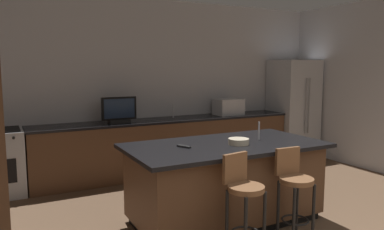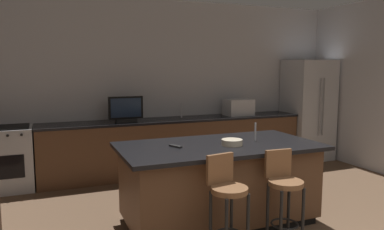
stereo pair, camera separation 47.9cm
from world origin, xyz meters
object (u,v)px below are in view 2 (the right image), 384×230
Objects in this scene: range_oven at (4,159)px; fruit_bowl at (232,142)px; bar_stool_right at (284,190)px; bar_stool_left at (227,198)px; kitchen_island at (219,183)px; microwave at (238,107)px; tv_remote at (175,146)px; refrigerator at (308,110)px; tv_monitor at (126,110)px.

range_oven is 4.00× the size of fruit_bowl.
bar_stool_left is at bearing -175.47° from bar_stool_right.
kitchen_island is 4.70× the size of microwave.
microwave is at bearing 59.50° from fruit_bowl.
tv_remote is at bearing 94.79° from bar_stool_left.
fruit_bowl reaches higher than bar_stool_right.
fruit_bowl reaches higher than bar_stool_left.
microwave reaches higher than fruit_bowl.
bar_stool_left is 5.75× the size of tv_remote.
fruit_bowl is (-1.34, -2.27, -0.11)m from microwave.
microwave is at bearing 49.62° from bar_stool_left.
tv_remote is (1.87, -2.12, 0.46)m from range_oven.
bar_stool_left is 4.17× the size of fruit_bowl.
refrigerator is 1.49m from microwave.
range_oven is 3.99m from bar_stool_right.
refrigerator reaches higher than microwave.
tv_monitor is 2.08m from tv_remote.
refrigerator reaches higher than tv_remote.
tv_remote is (-0.62, 0.15, -0.02)m from fruit_bowl.
tv_monitor is at bearing 111.27° from bar_stool_right.
kitchen_island is 2.41× the size of range_oven.
microwave is at bearing 0.02° from range_oven.
microwave is (1.44, 2.16, 0.59)m from kitchen_island.
tv_monitor is (-0.61, 2.11, 0.64)m from kitchen_island.
bar_stool_left is 0.86m from fruit_bowl.
microwave is 2.64m from fruit_bowl.
bar_stool_left is (2.08, -2.94, 0.12)m from range_oven.
refrigerator is at bearing 35.60° from kitchen_island.
bar_stool_left reaches higher than bar_stool_right.
refrigerator is at bearing 31.95° from bar_stool_left.
refrigerator reaches higher than range_oven.
tv_monitor reaches higher than tv_remote.
tv_monitor is at bearing 69.02° from tv_remote.
range_oven is (-5.31, 0.06, -0.49)m from refrigerator.
kitchen_island is 0.84m from bar_stool_right.
fruit_bowl is at bearing 49.27° from bar_stool_left.
kitchen_island is 2.31× the size of bar_stool_left.
refrigerator is 2.04× the size of range_oven.
tv_monitor is at bearing 86.39° from bar_stool_left.
tv_monitor is 0.57× the size of bar_stool_right.
bar_stool_left reaches higher than range_oven.
kitchen_island is 1.18× the size of refrigerator.
bar_stool_left is at bearing -83.84° from tv_monitor.
tv_monitor reaches higher than bar_stool_left.
bar_stool_right is 5.64× the size of tv_remote.
tv_monitor reaches higher than kitchen_island.
microwave is at bearing 72.31° from bar_stool_right.
tv_remote is at bearing -48.67° from range_oven.
kitchen_island is at bearing 59.45° from bar_stool_left.
refrigerator is at bearing 7.19° from tv_remote.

